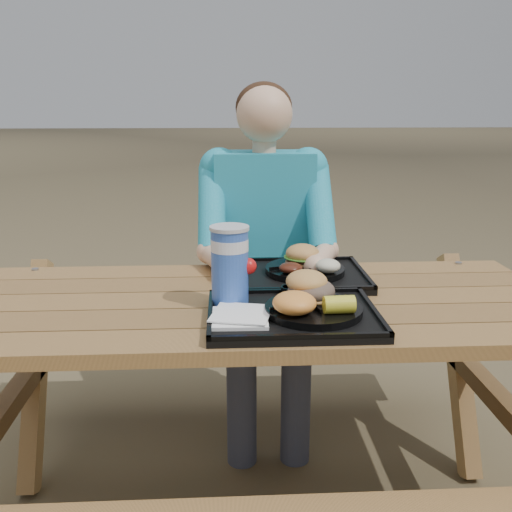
{
  "coord_description": "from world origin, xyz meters",
  "views": [
    {
      "loc": [
        -0.09,
        -1.6,
        1.31
      ],
      "look_at": [
        0.0,
        0.0,
        0.88
      ],
      "focal_mm": 40.0,
      "sensor_mm": 36.0,
      "label": 1
    }
  ],
  "objects": [
    {
      "name": "ground",
      "position": [
        0.0,
        0.0,
        0.0
      ],
      "size": [
        60.0,
        60.0,
        0.0
      ],
      "primitive_type": "plane",
      "color": "#999999",
      "rests_on": "ground"
    },
    {
      "name": "picnic_table",
      "position": [
        0.0,
        0.0,
        0.38
      ],
      "size": [
        1.8,
        1.49,
        0.75
      ],
      "primitive_type": null,
      "color": "#999999",
      "rests_on": "ground"
    },
    {
      "name": "tray_near",
      "position": [
        0.09,
        -0.18,
        0.76
      ],
      "size": [
        0.45,
        0.35,
        0.02
      ],
      "primitive_type": "cube",
      "color": "black",
      "rests_on": "picnic_table"
    },
    {
      "name": "tray_far",
      "position": [
        0.14,
        0.18,
        0.76
      ],
      "size": [
        0.45,
        0.35,
        0.02
      ],
      "primitive_type": "cube",
      "color": "black",
      "rests_on": "picnic_table"
    },
    {
      "name": "plate_near",
      "position": [
        0.14,
        -0.18,
        0.78
      ],
      "size": [
        0.26,
        0.26,
        0.02
      ],
      "primitive_type": "cylinder",
      "color": "black",
      "rests_on": "tray_near"
    },
    {
      "name": "plate_far",
      "position": [
        0.17,
        0.19,
        0.78
      ],
      "size": [
        0.26,
        0.26,
        0.02
      ],
      "primitive_type": "cylinder",
      "color": "black",
      "rests_on": "tray_far"
    },
    {
      "name": "napkin_stack",
      "position": [
        -0.06,
        -0.22,
        0.78
      ],
      "size": [
        0.16,
        0.16,
        0.02
      ],
      "primitive_type": "cube",
      "rotation": [
        0.0,
        0.0,
        -0.02
      ],
      "color": "white",
      "rests_on": "tray_near"
    },
    {
      "name": "soda_cup",
      "position": [
        -0.08,
        -0.08,
        0.87
      ],
      "size": [
        0.1,
        0.1,
        0.21
      ],
      "primitive_type": "cylinder",
      "color": "#1642A8",
      "rests_on": "tray_near"
    },
    {
      "name": "condiment_bbq",
      "position": [
        0.1,
        -0.05,
        0.79
      ],
      "size": [
        0.05,
        0.05,
        0.03
      ],
      "primitive_type": "cylinder",
      "color": "#331205",
      "rests_on": "tray_near"
    },
    {
      "name": "condiment_mustard",
      "position": [
        0.15,
        -0.05,
        0.79
      ],
      "size": [
        0.05,
        0.05,
        0.03
      ],
      "primitive_type": "cylinder",
      "color": "yellow",
      "rests_on": "tray_near"
    },
    {
      "name": "sandwich",
      "position": [
        0.14,
        -0.13,
        0.85
      ],
      "size": [
        0.12,
        0.12,
        0.13
      ],
      "primitive_type": null,
      "color": "#D5954B",
      "rests_on": "plate_near"
    },
    {
      "name": "mac_cheese",
      "position": [
        0.09,
        -0.24,
        0.82
      ],
      "size": [
        0.11,
        0.11,
        0.06
      ],
      "primitive_type": "ellipsoid",
      "color": "#FEA442",
      "rests_on": "plate_near"
    },
    {
      "name": "corn_cob",
      "position": [
        0.2,
        -0.24,
        0.81
      ],
      "size": [
        0.08,
        0.08,
        0.05
      ],
      "primitive_type": null,
      "rotation": [
        0.0,
        0.0,
        0.05
      ],
      "color": "yellow",
      "rests_on": "plate_near"
    },
    {
      "name": "cutlery_far",
      "position": [
        -0.04,
        0.18,
        0.77
      ],
      "size": [
        0.03,
        0.14,
        0.01
      ],
      "primitive_type": "cube",
      "rotation": [
        0.0,
        0.0,
        -0.05
      ],
      "color": "black",
      "rests_on": "tray_far"
    },
    {
      "name": "burger",
      "position": [
        0.17,
        0.22,
        0.84
      ],
      "size": [
        0.12,
        0.12,
        0.1
      ],
      "primitive_type": null,
      "color": "#CC8C48",
      "rests_on": "plate_far"
    },
    {
      "name": "baked_beans",
      "position": [
        0.12,
        0.12,
        0.81
      ],
      "size": [
        0.07,
        0.07,
        0.03
      ],
      "primitive_type": "ellipsoid",
      "color": "#4C1C0F",
      "rests_on": "plate_far"
    },
    {
      "name": "potato_salad",
      "position": [
        0.24,
        0.12,
        0.81
      ],
      "size": [
        0.08,
        0.08,
        0.04
      ],
      "primitive_type": "ellipsoid",
      "color": "beige",
      "rests_on": "plate_far"
    },
    {
      "name": "diner",
      "position": [
        0.06,
        0.59,
        0.64
      ],
      "size": [
        0.48,
        0.84,
        1.28
      ],
      "primitive_type": null,
      "color": "teal",
      "rests_on": "ground"
    }
  ]
}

